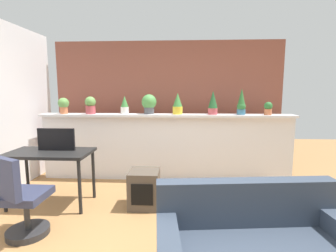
{
  "coord_description": "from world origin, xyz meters",
  "views": [
    {
      "loc": [
        0.28,
        -2.34,
        1.56
      ],
      "look_at": [
        0.08,
        1.3,
        1.05
      ],
      "focal_mm": 26.99,
      "sensor_mm": 36.0,
      "label": 1
    }
  ],
  "objects_px": {
    "potted_plant_3": "(149,103)",
    "tv_monitor": "(56,139)",
    "desk": "(50,158)",
    "office_chair": "(20,203)",
    "potted_plant_4": "(178,104)",
    "potted_plant_7": "(268,108)",
    "potted_plant_2": "(125,105)",
    "potted_plant_1": "(90,105)",
    "side_cube_shelf": "(144,189)",
    "potted_plant_0": "(64,105)",
    "potted_plant_5": "(213,103)",
    "potted_plant_6": "(241,103)"
  },
  "relations": [
    {
      "from": "potted_plant_3",
      "to": "tv_monitor",
      "type": "distance_m",
      "value": 1.61
    },
    {
      "from": "desk",
      "to": "office_chair",
      "type": "distance_m",
      "value": 0.85
    },
    {
      "from": "potted_plant_4",
      "to": "office_chair",
      "type": "bearing_deg",
      "value": -130.91
    },
    {
      "from": "tv_monitor",
      "to": "office_chair",
      "type": "relative_size",
      "value": 0.56
    },
    {
      "from": "potted_plant_7",
      "to": "office_chair",
      "type": "distance_m",
      "value": 3.73
    },
    {
      "from": "potted_plant_2",
      "to": "tv_monitor",
      "type": "bearing_deg",
      "value": -126.28
    },
    {
      "from": "potted_plant_1",
      "to": "side_cube_shelf",
      "type": "bearing_deg",
      "value": -44.09
    },
    {
      "from": "office_chair",
      "to": "potted_plant_0",
      "type": "bearing_deg",
      "value": 101.08
    },
    {
      "from": "potted_plant_0",
      "to": "desk",
      "type": "xyz_separation_m",
      "value": [
        0.27,
        -1.05,
        -0.66
      ]
    },
    {
      "from": "potted_plant_2",
      "to": "potted_plant_7",
      "type": "relative_size",
      "value": 1.45
    },
    {
      "from": "potted_plant_3",
      "to": "potted_plant_4",
      "type": "xyz_separation_m",
      "value": [
        0.49,
        -0.04,
        -0.01
      ]
    },
    {
      "from": "potted_plant_4",
      "to": "potted_plant_7",
      "type": "xyz_separation_m",
      "value": [
        1.5,
        -0.03,
        -0.06
      ]
    },
    {
      "from": "side_cube_shelf",
      "to": "potted_plant_4",
      "type": "bearing_deg",
      "value": 68.33
    },
    {
      "from": "potted_plant_1",
      "to": "side_cube_shelf",
      "type": "height_order",
      "value": "potted_plant_1"
    },
    {
      "from": "potted_plant_0",
      "to": "office_chair",
      "type": "distance_m",
      "value": 2.1
    },
    {
      "from": "potted_plant_2",
      "to": "office_chair",
      "type": "distance_m",
      "value": 2.21
    },
    {
      "from": "potted_plant_0",
      "to": "side_cube_shelf",
      "type": "height_order",
      "value": "potted_plant_0"
    },
    {
      "from": "tv_monitor",
      "to": "office_chair",
      "type": "distance_m",
      "value": 1.02
    },
    {
      "from": "potted_plant_3",
      "to": "potted_plant_2",
      "type": "bearing_deg",
      "value": -175.86
    },
    {
      "from": "potted_plant_0",
      "to": "office_chair",
      "type": "height_order",
      "value": "potted_plant_0"
    },
    {
      "from": "potted_plant_7",
      "to": "side_cube_shelf",
      "type": "xyz_separation_m",
      "value": [
        -1.93,
        -1.04,
        -1.03
      ]
    },
    {
      "from": "potted_plant_3",
      "to": "tv_monitor",
      "type": "bearing_deg",
      "value": -138.29
    },
    {
      "from": "office_chair",
      "to": "potted_plant_7",
      "type": "bearing_deg",
      "value": 30.48
    },
    {
      "from": "potted_plant_2",
      "to": "potted_plant_4",
      "type": "xyz_separation_m",
      "value": [
        0.91,
        -0.0,
        0.02
      ]
    },
    {
      "from": "potted_plant_5",
      "to": "office_chair",
      "type": "bearing_deg",
      "value": -139.91
    },
    {
      "from": "potted_plant_3",
      "to": "potted_plant_4",
      "type": "relative_size",
      "value": 0.93
    },
    {
      "from": "potted_plant_4",
      "to": "potted_plant_6",
      "type": "xyz_separation_m",
      "value": [
        1.07,
        -0.0,
        0.02
      ]
    },
    {
      "from": "tv_monitor",
      "to": "office_chair",
      "type": "bearing_deg",
      "value": -88.34
    },
    {
      "from": "potted_plant_0",
      "to": "desk",
      "type": "height_order",
      "value": "potted_plant_0"
    },
    {
      "from": "tv_monitor",
      "to": "potted_plant_6",
      "type": "bearing_deg",
      "value": 20.02
    },
    {
      "from": "tv_monitor",
      "to": "potted_plant_2",
      "type": "bearing_deg",
      "value": 53.72
    },
    {
      "from": "potted_plant_4",
      "to": "side_cube_shelf",
      "type": "relative_size",
      "value": 0.72
    },
    {
      "from": "potted_plant_5",
      "to": "potted_plant_6",
      "type": "height_order",
      "value": "potted_plant_6"
    },
    {
      "from": "potted_plant_6",
      "to": "desk",
      "type": "bearing_deg",
      "value": -158.94
    },
    {
      "from": "potted_plant_5",
      "to": "desk",
      "type": "xyz_separation_m",
      "value": [
        -2.3,
        -1.07,
        -0.7
      ]
    },
    {
      "from": "potted_plant_2",
      "to": "tv_monitor",
      "type": "distance_m",
      "value": 1.3
    },
    {
      "from": "potted_plant_5",
      "to": "potted_plant_6",
      "type": "relative_size",
      "value": 0.91
    },
    {
      "from": "desk",
      "to": "office_chair",
      "type": "relative_size",
      "value": 1.21
    },
    {
      "from": "office_chair",
      "to": "tv_monitor",
      "type": "bearing_deg",
      "value": 91.66
    },
    {
      "from": "tv_monitor",
      "to": "side_cube_shelf",
      "type": "xyz_separation_m",
      "value": [
        1.22,
        -0.08,
        -0.65
      ]
    },
    {
      "from": "potted_plant_0",
      "to": "potted_plant_6",
      "type": "height_order",
      "value": "potted_plant_6"
    },
    {
      "from": "potted_plant_4",
      "to": "potted_plant_5",
      "type": "distance_m",
      "value": 0.59
    },
    {
      "from": "side_cube_shelf",
      "to": "desk",
      "type": "bearing_deg",
      "value": -179.94
    },
    {
      "from": "potted_plant_7",
      "to": "tv_monitor",
      "type": "distance_m",
      "value": 3.31
    },
    {
      "from": "potted_plant_4",
      "to": "tv_monitor",
      "type": "distance_m",
      "value": 1.97
    },
    {
      "from": "potted_plant_6",
      "to": "office_chair",
      "type": "distance_m",
      "value": 3.42
    },
    {
      "from": "potted_plant_3",
      "to": "potted_plant_6",
      "type": "bearing_deg",
      "value": -1.36
    },
    {
      "from": "potted_plant_1",
      "to": "desk",
      "type": "distance_m",
      "value": 1.25
    },
    {
      "from": "tv_monitor",
      "to": "potted_plant_7",
      "type": "bearing_deg",
      "value": 16.95
    },
    {
      "from": "potted_plant_4",
      "to": "office_chair",
      "type": "xyz_separation_m",
      "value": [
        -1.62,
        -1.87,
        -0.95
      ]
    }
  ]
}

